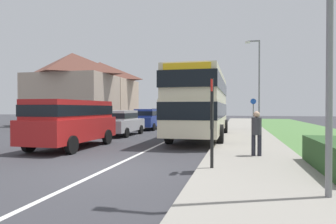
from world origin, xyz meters
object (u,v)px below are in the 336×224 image
Objects in this scene: parked_van_red at (72,120)px; parked_car_blue at (148,118)px; parked_car_silver at (121,122)px; double_decker_bus at (201,102)px; parked_car_grey at (163,116)px; bus_stop_sign at (212,117)px; pedestrian_at_stop at (257,131)px; cycle_route_sign at (253,112)px; street_lamp_mid at (258,79)px.

parked_van_red is 1.22× the size of parked_car_blue.
parked_car_silver is (-0.17, 5.97, -0.37)m from parked_van_red.
parked_van_red is at bearing -134.69° from double_decker_bus.
parked_car_grey is (0.15, 10.46, 0.05)m from parked_car_silver.
bus_stop_sign is at bearing -28.13° from parked_van_red.
cycle_route_sign reaches higher than pedestrian_at_stop.
parked_car_grey is at bearing 89.61° from parked_car_blue.
pedestrian_at_stop is 0.64× the size of bus_stop_sign.
pedestrian_at_stop is 2.81m from bus_stop_sign.
cycle_route_sign is at bearing 83.04° from bus_stop_sign.
parked_van_red is 15.47m from street_lamp_mid.
pedestrian_at_stop is at bearing -93.92° from street_lamp_mid.
cycle_route_sign is at bearing 55.46° from parked_van_red.
street_lamp_mid is at bearing 63.57° from double_decker_bus.
pedestrian_at_stop is 0.23× the size of street_lamp_mid.
parked_car_silver is 0.97× the size of parked_car_grey.
parked_car_blue is 0.58× the size of street_lamp_mid.
parked_car_blue is 5.07m from parked_car_grey.
parked_car_silver is at bearing -90.85° from parked_car_grey.
street_lamp_mid is (0.92, 13.50, 3.14)m from pedestrian_at_stop.
bus_stop_sign is (6.52, -14.83, 0.61)m from parked_car_blue.
bus_stop_sign reaches higher than cycle_route_sign.
parked_car_grey is (-5.13, 11.26, -1.20)m from double_decker_bus.
cycle_route_sign reaches higher than parked_car_silver.
parked_van_red is at bearing -88.41° from parked_car_silver.
bus_stop_sign is (6.49, -19.90, 0.60)m from parked_car_grey.
parked_car_blue is at bearing -90.39° from parked_car_grey.
street_lamp_mid reaches higher than cycle_route_sign.
street_lamp_mid is at bearing -24.54° from parked_car_grey.
double_decker_bus is at bearing -50.13° from parked_car_blue.
street_lamp_mid reaches higher than double_decker_bus.
parked_car_silver is at bearing 91.59° from parked_van_red.
cycle_route_sign is at bearing 5.54° from parked_car_blue.
parked_car_silver is 11.47m from street_lamp_mid.
street_lamp_mid reaches higher than parked_van_red.
street_lamp_mid is (8.75, -3.99, 3.17)m from parked_car_grey.
parked_car_silver is at bearing -144.00° from cycle_route_sign.
cycle_route_sign is (8.39, 12.19, 0.16)m from parked_van_red.
parked_van_red is at bearing -125.07° from street_lamp_mid.
parked_car_grey is 1.69× the size of bus_stop_sign.
parked_car_grey is 10.12m from street_lamp_mid.
parked_car_silver is 0.60× the size of street_lamp_mid.
parked_car_blue is 2.50× the size of pedestrian_at_stop.
double_decker_bus is at bearing -8.53° from parked_car_silver.
double_decker_bus reaches higher than parked_car_silver.
parked_van_red is 0.71× the size of street_lamp_mid.
street_lamp_mid is at bearing 36.02° from parked_car_silver.
double_decker_bus is at bearing 113.31° from pedestrian_at_stop.
double_decker_bus is at bearing -65.48° from parked_car_grey.
parked_car_blue is at bearing 129.87° from double_decker_bus.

